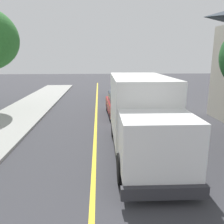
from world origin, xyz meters
TOP-DOWN VIEW (x-y plane):
  - centre_line_yellow at (0.00, 10.00)m, footprint 0.16×56.00m
  - box_truck at (2.02, 9.76)m, footprint 2.49×7.21m
  - parked_car_near at (1.72, 16.26)m, footprint 1.96×4.46m
  - parked_car_mid at (2.34, 23.40)m, footprint 1.87×4.43m

SIDE VIEW (x-z plane):
  - centre_line_yellow at x=0.00m, z-range 0.00..0.01m
  - parked_car_near at x=1.72m, z-range -0.04..1.63m
  - parked_car_mid at x=2.34m, z-range -0.04..1.63m
  - box_truck at x=2.02m, z-range 0.17..3.37m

